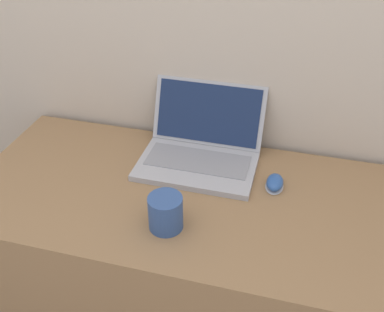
% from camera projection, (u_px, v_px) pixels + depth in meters
% --- Properties ---
extents(desk, '(1.36, 0.64, 0.72)m').
position_uv_depth(desk, '(186.00, 273.00, 1.58)').
color(desk, '#936D47').
rests_on(desk, ground_plane).
extents(laptop, '(0.38, 0.33, 0.23)m').
position_uv_depth(laptop, '(200.00, 147.00, 1.50)').
color(laptop, '#ADADB2').
rests_on(laptop, desk).
extents(drink_cup, '(0.10, 0.10, 0.10)m').
position_uv_depth(drink_cup, '(166.00, 212.00, 1.23)').
color(drink_cup, '#33518C').
rests_on(drink_cup, desk).
extents(computer_mouse, '(0.06, 0.09, 0.04)m').
position_uv_depth(computer_mouse, '(275.00, 183.00, 1.39)').
color(computer_mouse, '#B2B2B7').
rests_on(computer_mouse, desk).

